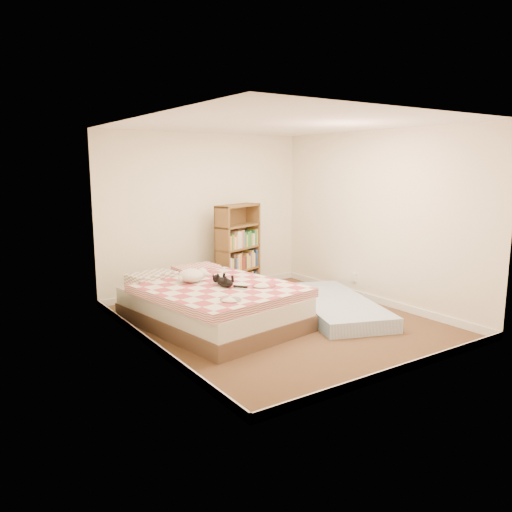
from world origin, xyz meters
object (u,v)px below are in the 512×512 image
black_cat (224,281)px  white_dog (192,275)px  bed (211,303)px  bookshelf (237,259)px  floor_mattress (333,306)px

black_cat → white_dog: white_dog is taller
bed → bookshelf: (1.18, 1.26, 0.26)m
bookshelf → white_dog: bookshelf is taller
bed → floor_mattress: 1.73m
floor_mattress → white_dog: size_ratio=4.50×
white_dog → bookshelf: bearing=6.0°
black_cat → white_dog: 0.47m
bookshelf → white_dog: (-1.34, -1.07, 0.09)m
white_dog → floor_mattress: bearing=-53.5°
bookshelf → floor_mattress: bookshelf is taller
bookshelf → black_cat: bookshelf is taller
bed → white_dog: 0.42m
white_dog → black_cat: bearing=-93.0°
bed → black_cat: 0.39m
bookshelf → floor_mattress: 1.87m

